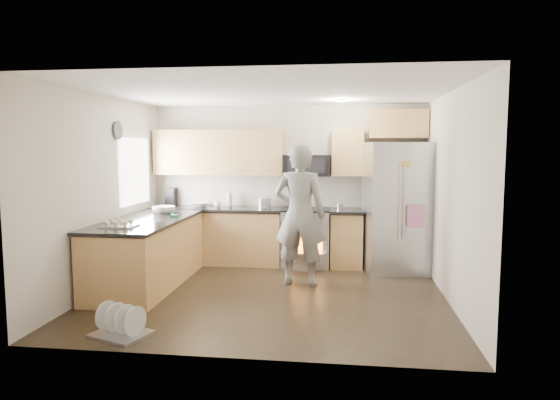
# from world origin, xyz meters

# --- Properties ---
(ground) EXTENTS (4.50, 4.50, 0.00)m
(ground) POSITION_xyz_m (0.00, 0.00, 0.00)
(ground) COLOR black
(ground) RESTS_ON ground
(room_shell) EXTENTS (4.54, 4.04, 2.62)m
(room_shell) POSITION_xyz_m (-0.04, 0.02, 1.67)
(room_shell) COLOR beige
(room_shell) RESTS_ON ground
(back_cabinet_run) EXTENTS (4.45, 0.64, 2.50)m
(back_cabinet_run) POSITION_xyz_m (-0.58, 1.75, 0.96)
(back_cabinet_run) COLOR tan
(back_cabinet_run) RESTS_ON ground
(peninsula) EXTENTS (0.96, 2.36, 1.03)m
(peninsula) POSITION_xyz_m (-1.75, 0.25, 0.46)
(peninsula) COLOR tan
(peninsula) RESTS_ON ground
(stove_range) EXTENTS (0.76, 0.97, 1.79)m
(stove_range) POSITION_xyz_m (0.35, 1.69, 0.68)
(stove_range) COLOR #B7B7BC
(stove_range) RESTS_ON ground
(refrigerator) EXTENTS (1.09, 0.91, 1.99)m
(refrigerator) POSITION_xyz_m (1.77, 1.45, 0.99)
(refrigerator) COLOR #B7B7BC
(refrigerator) RESTS_ON ground
(person) EXTENTS (0.76, 0.55, 1.96)m
(person) POSITION_xyz_m (0.35, 0.55, 0.98)
(person) COLOR gray
(person) RESTS_ON ground
(dish_rack) EXTENTS (0.66, 0.60, 0.34)m
(dish_rack) POSITION_xyz_m (-1.28, -1.61, 0.09)
(dish_rack) COLOR #B7B7BC
(dish_rack) RESTS_ON ground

